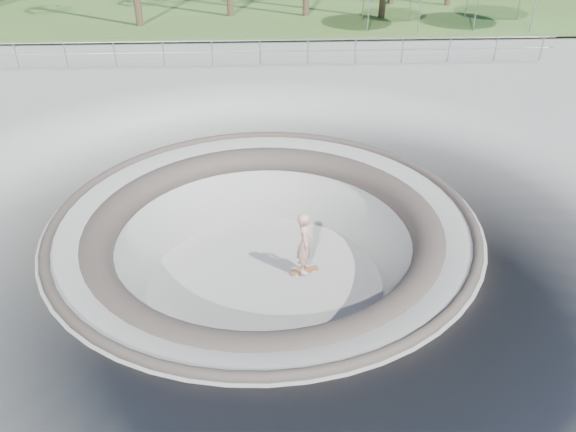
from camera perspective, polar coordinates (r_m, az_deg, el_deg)
The scene contains 6 objects.
ground at distance 13.57m, azimuth -2.46°, elevation -0.22°, with size 180.00×180.00×0.00m, color gray.
skate_bowl at distance 14.62m, azimuth -2.30°, elevation -6.31°, with size 14.00×14.00×4.10m.
distant_hills at distance 70.24m, azimuth 0.36°, elevation 20.09°, with size 103.20×45.00×28.60m.
safety_railing at distance 24.40m, azimuth -2.86°, elevation 16.29°, with size 25.00×0.06×1.03m.
skateboard at distance 14.89m, azimuth 1.68°, elevation -5.54°, with size 0.77×0.39×0.08m.
skater at distance 14.38m, azimuth 1.73°, elevation -2.77°, with size 0.63×0.41×1.72m, color #D7A38B.
Camera 1 is at (0.02, -11.52, 7.18)m, focal length 35.00 mm.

